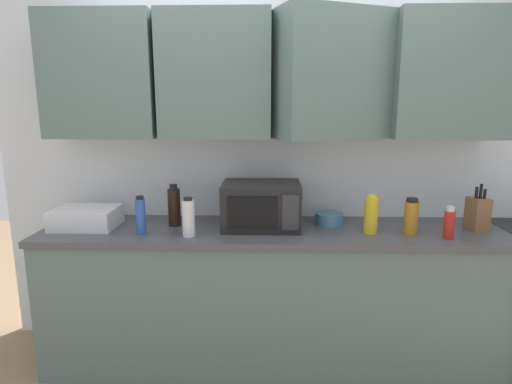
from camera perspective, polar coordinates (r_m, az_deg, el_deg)
The scene contains 12 objects.
wall_back_with_cabinets at distance 2.74m, azimuth 2.29°, elevation 10.21°, with size 3.71×0.56×2.60m.
counter_run at distance 2.79m, azimuth 2.14°, elevation -13.82°, with size 2.84×0.63×0.90m.
microwave at distance 2.62m, azimuth 0.72°, elevation -1.79°, with size 0.48×0.37×0.28m.
dish_rack at distance 2.85m, azimuth -22.00°, elevation -3.22°, with size 0.38×0.30×0.12m, color silver.
knife_block at distance 2.90m, azimuth 27.82°, elevation -2.60°, with size 0.12×0.14×0.29m.
bottle_soy_dark at distance 2.71m, azimuth -11.03°, elevation -1.93°, with size 0.08×0.08×0.27m.
bottle_amber_vinegar at distance 2.65m, azimuth 20.26°, elevation -3.18°, with size 0.08×0.08×0.22m.
bottle_yellow_mustard at distance 2.60m, azimuth 15.32°, elevation -3.02°, with size 0.08×0.08×0.23m.
bottle_red_sauce at distance 2.65m, azimuth 24.71°, elevation -3.88°, with size 0.06×0.06×0.19m.
bottle_blue_cleaner at distance 2.57m, azimuth -15.36°, elevation -3.13°, with size 0.06×0.06×0.23m.
bottle_white_jar at distance 2.48m, azimuth -9.13°, elevation -3.44°, with size 0.07×0.07×0.23m.
bowl_ceramic_small at distance 2.75m, azimuth 9.85°, elevation -3.55°, with size 0.18×0.18×0.07m, color teal.
Camera 1 is at (-0.02, -2.82, 1.65)m, focal length 29.53 mm.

